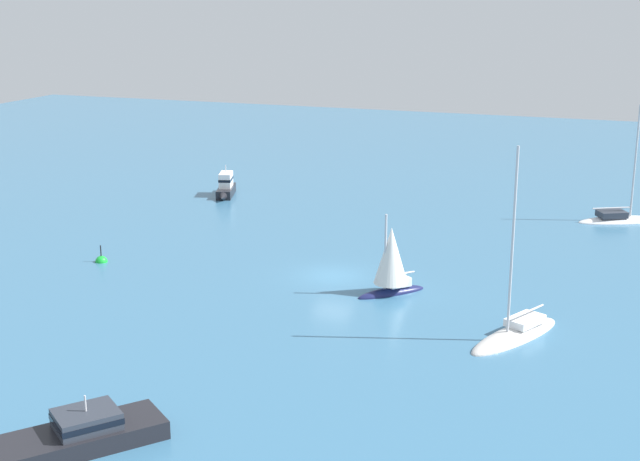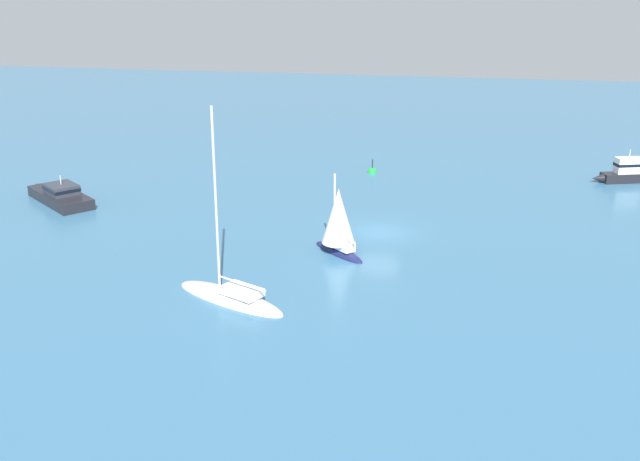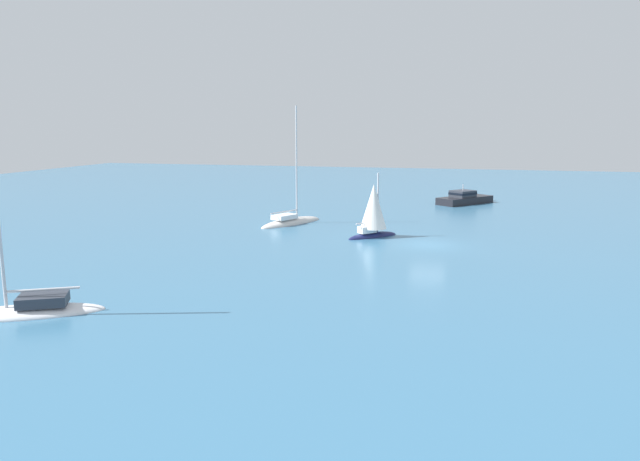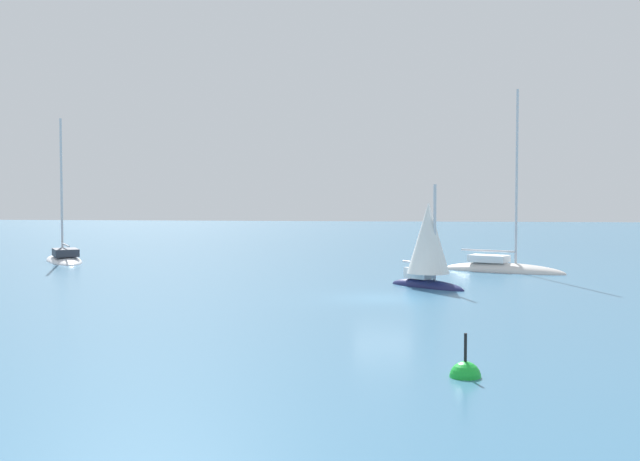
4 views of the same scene
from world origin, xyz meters
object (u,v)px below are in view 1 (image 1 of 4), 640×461
object	(u,v)px
ketch_1	(620,219)
cabin_cruiser_1	(74,436)
cabin_cruiser	(226,187)
channel_buoy	(102,262)
ketch	(516,335)
yacht	(391,264)

from	to	relation	value
ketch_1	cabin_cruiser_1	world-z (taller)	ketch_1
cabin_cruiser	cabin_cruiser_1	distance (m)	45.50
channel_buoy	ketch	bearing A→B (deg)	81.84
ketch	ketch_1	size ratio (longest dim) A/B	1.12
cabin_cruiser	ketch	world-z (taller)	ketch
yacht	channel_buoy	xyz separation A→B (m)	(0.41, -20.18, -1.90)
ketch_1	ketch	bearing A→B (deg)	-127.33
cabin_cruiser	cabin_cruiser_1	bearing A→B (deg)	0.23
yacht	channel_buoy	distance (m)	20.27
ketch_1	yacht	bearing A→B (deg)	-146.72
cabin_cruiser	channel_buoy	world-z (taller)	cabin_cruiser
cabin_cruiser	ketch	size ratio (longest dim) A/B	0.46
ketch_1	channel_buoy	xyz separation A→B (m)	(23.54, -32.61, -0.14)
cabin_cruiser	ketch	distance (m)	38.44
cabin_cruiser	ketch_1	distance (m)	33.55
ketch	channel_buoy	world-z (taller)	ketch
cabin_cruiser	channel_buoy	size ratio (longest dim) A/B	3.19
ketch_1	cabin_cruiser_1	bearing A→B (deg)	-141.24
cabin_cruiser	yacht	bearing A→B (deg)	27.61
ketch	channel_buoy	xyz separation A→B (m)	(-4.06, -28.30, -0.12)
cabin_cruiser_1	channel_buoy	world-z (taller)	cabin_cruiser_1
ketch	cabin_cruiser_1	distance (m)	23.50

